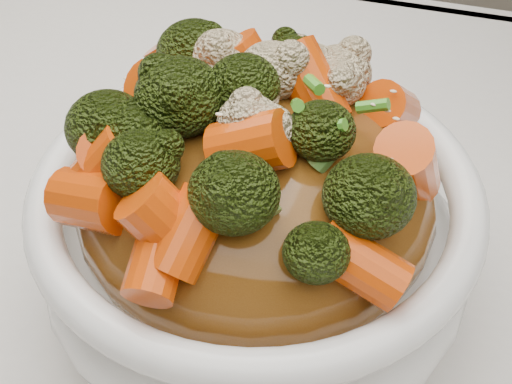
% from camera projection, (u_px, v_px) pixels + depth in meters
% --- Properties ---
extents(tablecloth, '(1.20, 0.80, 0.04)m').
position_uv_depth(tablecloth, '(238.00, 349.00, 0.41)').
color(tablecloth, silver).
rests_on(tablecloth, dining_table).
extents(bowl, '(0.28, 0.28, 0.09)m').
position_uv_depth(bowl, '(256.00, 239.00, 0.38)').
color(bowl, white).
rests_on(bowl, tablecloth).
extents(sauce_base, '(0.22, 0.22, 0.10)m').
position_uv_depth(sauce_base, '(256.00, 197.00, 0.36)').
color(sauce_base, brown).
rests_on(sauce_base, bowl).
extents(carrots, '(0.22, 0.22, 0.05)m').
position_uv_depth(carrots, '(256.00, 89.00, 0.32)').
color(carrots, '#D14306').
rests_on(carrots, sauce_base).
extents(broccoli, '(0.22, 0.22, 0.05)m').
position_uv_depth(broccoli, '(256.00, 91.00, 0.32)').
color(broccoli, black).
rests_on(broccoli, sauce_base).
extents(cauliflower, '(0.22, 0.22, 0.04)m').
position_uv_depth(cauliflower, '(256.00, 95.00, 0.32)').
color(cauliflower, '#CEB88C').
rests_on(cauliflower, sauce_base).
extents(scallions, '(0.17, 0.17, 0.02)m').
position_uv_depth(scallions, '(256.00, 87.00, 0.32)').
color(scallions, '#408C20').
rests_on(scallions, sauce_base).
extents(sesame_seeds, '(0.20, 0.20, 0.01)m').
position_uv_depth(sesame_seeds, '(256.00, 87.00, 0.32)').
color(sesame_seeds, beige).
rests_on(sesame_seeds, sauce_base).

